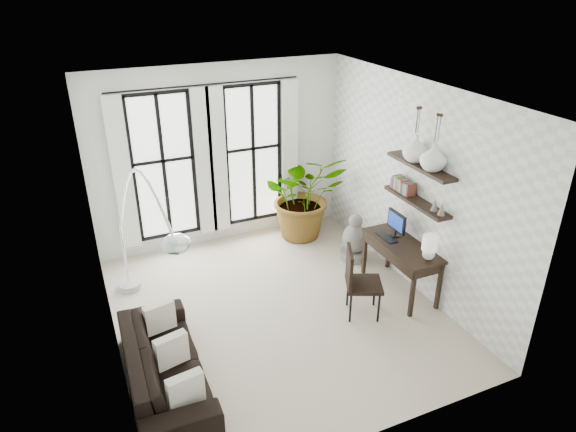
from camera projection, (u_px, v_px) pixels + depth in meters
floor at (276, 310)px, 7.61m from camera, size 5.00×5.00×0.00m
ceiling at (274, 94)px, 6.21m from camera, size 5.00×5.00×0.00m
wall_left at (100, 246)px, 6.09m from camera, size 0.00×5.00×5.00m
wall_right at (413, 187)px, 7.73m from camera, size 0.00×5.00×5.00m
wall_back at (220, 156)px, 8.96m from camera, size 4.50×0.00×4.50m
windows at (210, 161)px, 8.85m from camera, size 3.26×0.13×2.65m
wall_shelves at (416, 186)px, 7.41m from camera, size 0.25×1.30×0.60m
sofa at (165, 364)px, 6.10m from camera, size 0.93×2.24×0.65m
throw_pillows at (171, 350)px, 6.06m from camera, size 0.40×1.52×0.40m
plant at (304, 195)px, 9.38m from camera, size 1.69×1.53×1.66m
desk at (404, 249)px, 7.71m from camera, size 0.59×1.39×1.21m
desk_chair at (358, 278)px, 7.28m from camera, size 0.66×0.66×1.05m
arc_lamp at (140, 205)px, 6.43m from camera, size 0.74×2.63×2.42m
buddha at (354, 240)px, 8.79m from camera, size 0.47×0.47×0.85m
vase_a at (434, 157)px, 6.94m from camera, size 0.37×0.37×0.38m
vase_b at (416, 148)px, 7.27m from camera, size 0.37×0.37×0.38m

